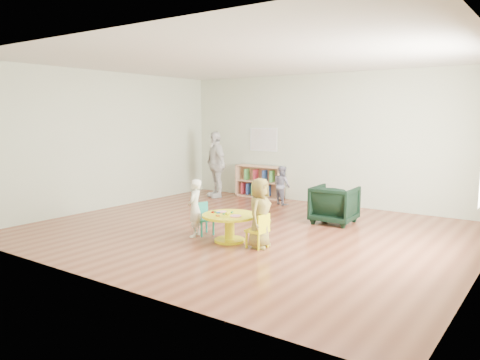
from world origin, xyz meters
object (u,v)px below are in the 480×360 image
Objects in this scene: activity_table at (229,223)px; toddler at (282,185)px; bookshelf at (260,182)px; adult_caretaker at (216,164)px; kid_chair_right at (259,230)px; armchair at (334,205)px; child_right at (260,213)px; kid_chair_left at (203,217)px; child_left at (195,208)px.

activity_table is 3.19m from toddler.
toddler reaches higher than bookshelf.
adult_caretaker is (-2.62, 2.99, 0.48)m from activity_table.
kid_chair_right is at bearing -57.34° from bookshelf.
armchair is 0.88× the size of toddler.
activity_table is at bearing 130.01° from toddler.
child_right is (2.31, -3.59, 0.14)m from bookshelf.
child_right is (1.17, -0.12, 0.24)m from kid_chair_left.
child_left is 3.67m from adult_caretaker.
toddler is at bearing 29.68° from kid_chair_right.
armchair is 1.94m from toddler.
bookshelf is 1.31× the size of child_left.
bookshelf reaches higher than activity_table.
child_left is 0.90× the size of child_right.
child_left is 3.15m from toddler.
activity_table is at bearing -19.95° from adult_caretaker.
child_right is at bearing 30.50° from kid_chair_right.
activity_table is 1.65× the size of kid_chair_right.
kid_chair_right is (0.57, -0.05, -0.02)m from activity_table.
adult_caretaker reaches higher than activity_table.
child_right reaches higher than kid_chair_left.
bookshelf is 1.62× the size of armchair.
armchair reaches higher than kid_chair_left.
activity_table is 1.13× the size of armchair.
child_right is at bearing -57.27° from bookshelf.
child_right reaches higher than child_left.
kid_chair_left is (-0.62, 0.11, -0.02)m from activity_table.
activity_table is 0.82× the size of child_right.
child_right is at bearing -1.43° from activity_table.
kid_chair_left is 0.33× the size of adult_caretaker.
activity_table is 0.70× the size of bookshelf.
child_left is (-1.42, -2.14, 0.12)m from armchair.
bookshelf is at bearing -33.28° from armchair.
toddler reaches higher than kid_chair_right.
kid_chair_left is at bearing -71.83° from bookshelf.
toddler is at bearing -33.83° from armchair.
armchair reaches higher than activity_table.
bookshelf is 1.18× the size of child_right.
adult_caretaker is (-1.75, -0.08, 0.35)m from toddler.
kid_chair_left is at bearing 51.53° from armchair.
child_left is at bearing -173.21° from activity_table.
activity_table is 0.54× the size of adult_caretaker.
armchair is 2.10m from child_right.
activity_table is at bearing 66.23° from armchair.
kid_chair_right is at bearing 138.98° from toddler.
child_right is at bearing 71.83° from child_left.
adult_caretaker is (-1.99, 3.07, 0.32)m from child_left.
armchair is at bearing 173.09° from toddler.
armchair is (2.55, -1.51, -0.03)m from bookshelf.
kid_chair_left is 1.00× the size of kid_chair_right.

